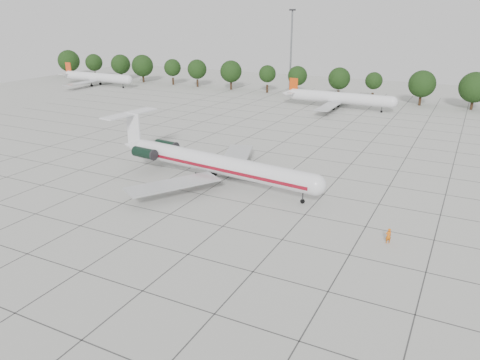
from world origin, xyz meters
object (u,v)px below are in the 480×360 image
(bg_airliner_c, at_px, (339,98))
(floodlight_mast, at_px, (291,46))
(main_airliner, at_px, (208,162))
(ground_crew, at_px, (388,236))
(bg_airliner_a, at_px, (97,77))

(bg_airliner_c, height_order, floodlight_mast, floodlight_mast)
(main_airliner, xyz_separation_m, ground_crew, (29.28, -8.57, -2.24))
(main_airliner, bearing_deg, bg_airliner_a, 148.60)
(main_airliner, bearing_deg, floodlight_mast, 109.59)
(bg_airliner_a, relative_size, floodlight_mast, 1.11)
(ground_crew, relative_size, bg_airliner_a, 0.07)
(bg_airliner_a, xyz_separation_m, bg_airliner_c, (86.75, -0.81, 0.00))
(bg_airliner_a, bearing_deg, floodlight_mast, 18.14)
(bg_airliner_a, bearing_deg, main_airliner, -38.02)
(main_airliner, xyz_separation_m, bg_airliner_c, (2.76, 64.85, -0.27))
(main_airliner, relative_size, bg_airliner_a, 1.36)
(main_airliner, height_order, bg_airliner_c, main_airliner)
(floodlight_mast, bearing_deg, ground_crew, -62.65)
(main_airliner, height_order, bg_airliner_a, main_airliner)
(ground_crew, relative_size, floodlight_mast, 0.07)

